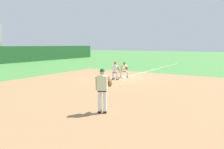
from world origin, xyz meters
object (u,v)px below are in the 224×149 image
pitcher (103,88)px  first_base_bag (123,77)px  first_baseman (124,69)px  baseball (120,85)px  baserunner (115,70)px

pitcher → first_base_bag: bearing=24.0°
first_baseman → baseball: bearing=-155.6°
baseball → pitcher: 6.21m
first_base_bag → pitcher: 9.78m
baseball → first_baseman: 4.03m
baseball → baserunner: (2.13, 1.67, 0.76)m
first_baseman → baserunner: size_ratio=0.92×
first_base_bag → baseball: (-3.24, -1.58, -0.01)m
first_base_bag → baseball: bearing=-153.9°
baserunner → baseball: bearing=-141.9°
first_base_bag → first_baseman: size_ratio=0.28×
first_base_bag → pitcher: (-8.88, -3.96, 1.01)m
pitcher → first_baseman: size_ratio=1.39×
first_base_bag → baserunner: (-1.11, 0.09, 0.75)m
baserunner → pitcher: bearing=-152.5°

